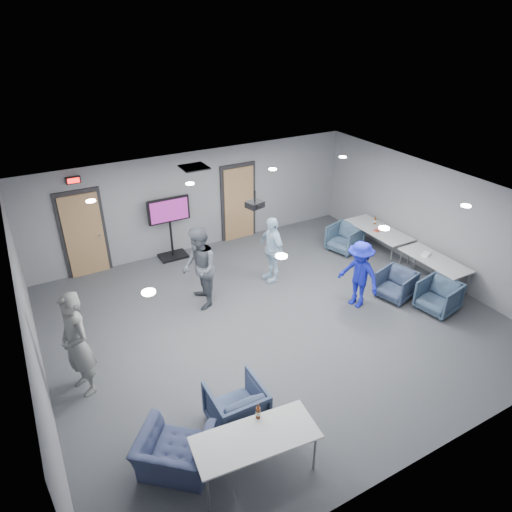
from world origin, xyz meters
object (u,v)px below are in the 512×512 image
table_right_b (434,261)px  bottle_front (258,413)px  person_a (77,345)px  person_d (359,275)px  chair_front_b (175,453)px  tv_stand (170,225)px  chair_right_b (396,285)px  person_b (199,268)px  chair_right_c (438,296)px  table_front_left (256,439)px  person_c (272,249)px  chair_right_a (344,238)px  chair_front_a (236,406)px  bottle_right (375,221)px  projector (255,204)px  table_right_a (378,230)px

table_right_b → bottle_front: size_ratio=6.21×
person_a → person_d: size_ratio=1.24×
chair_front_b → bottle_front: (1.17, -0.32, 0.50)m
chair_front_b → tv_stand: 6.55m
bottle_front → chair_right_b: bearing=24.0°
person_b → chair_right_c: person_b is taller
chair_right_b → person_d: bearing=-116.2°
chair_front_b → chair_right_c: bearing=-130.7°
table_right_b → table_front_left: size_ratio=0.93×
person_c → chair_right_a: 2.59m
chair_front_a → table_right_b: bearing=-165.7°
bottle_front → tv_stand: bearing=81.2°
person_c → bottle_front: bearing=-33.6°
chair_front_b → table_front_left: bearing=-171.0°
chair_right_c → chair_front_b: (-6.42, -0.98, -0.03)m
person_a → chair_front_b: (0.83, -2.28, -0.64)m
chair_right_a → chair_front_b: chair_right_a is taller
chair_front_b → tv_stand: bearing=-68.9°
chair_right_c → table_front_left: bearing=-84.2°
person_c → table_front_left: person_c is taller
chair_right_a → bottle_right: (0.78, -0.27, 0.45)m
chair_right_b → tv_stand: (-3.80, 4.33, 0.61)m
projector → chair_right_b: bearing=-39.1°
chair_front_b → chair_right_a: bearing=-106.1°
person_a → bottle_right: bearing=81.9°
person_a → person_b: size_ratio=1.03×
chair_right_b → chair_front_a: 5.07m
person_c → tv_stand: 2.85m
person_a → chair_right_a: size_ratio=2.41×
chair_right_b → bottle_front: 5.28m
person_b → chair_right_b: 4.47m
tv_stand → projector: bearing=-73.9°
person_d → projector: bearing=-133.7°
person_d → table_right_b: (2.08, -0.25, -0.10)m
person_a → bottle_right: person_a is taller
person_a → table_front_left: 3.41m
table_front_left → chair_front_b: bearing=154.5°
chair_right_b → bottle_front: bottle_front is taller
chair_front_a → projector: 3.97m
tv_stand → person_b: bearing=-95.0°
person_b → person_d: (3.03, -1.69, -0.16)m
person_a → table_right_a: person_a is taller
table_right_b → chair_front_b: bearing=104.0°
person_b → bottle_front: person_b is taller
tv_stand → projector: projector is taller
person_c → tv_stand: size_ratio=0.98×
chair_right_b → bottle_front: bearing=-80.9°
chair_front_a → table_right_a: bearing=-150.0°
chair_right_a → chair_front_a: (-5.29, -3.91, 0.02)m
chair_front_b → bottle_front: bearing=-154.9°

